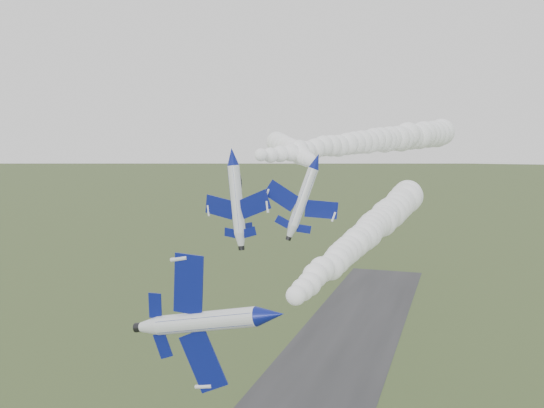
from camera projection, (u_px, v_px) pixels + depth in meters
The scene contains 6 objects.
jet_lead at pixel (270, 316), 47.89m from camera, with size 4.23×14.07×11.41m.
smoke_trail_jet_lead at pixel (372, 229), 80.71m from camera, with size 5.25×64.48×5.25m, color white, non-canonical shape.
jet_pair_left at pixel (232, 156), 78.17m from camera, with size 11.12×12.90×3.40m.
smoke_trail_jet_pair_left at pixel (370, 141), 105.41m from camera, with size 5.64×64.76×5.64m, color white, non-canonical shape.
jet_pair_right at pixel (316, 161), 76.00m from camera, with size 9.17×11.10×3.86m.
smoke_trail_jet_pair_right at pixel (289, 148), 112.69m from camera, with size 4.93×68.74×4.93m, color white, non-canonical shape.
Camera 1 is at (25.86, -52.92, 48.11)m, focal length 40.00 mm.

